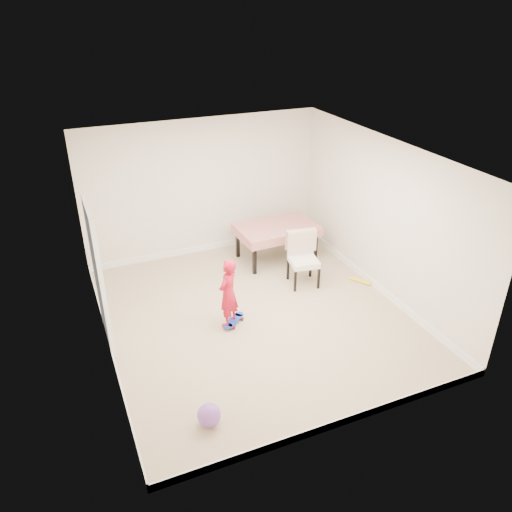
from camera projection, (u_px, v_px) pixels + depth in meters
name	position (u px, v px, depth m)	size (l,w,h in m)	color
ground	(255.00, 316.00, 7.89)	(5.00, 5.00, 0.00)	tan
ceiling	(255.00, 156.00, 6.69)	(4.50, 5.00, 0.04)	white
wall_back	(203.00, 188.00, 9.31)	(4.50, 0.04, 2.60)	silver
wall_front	(347.00, 337.00, 5.27)	(4.50, 0.04, 2.60)	silver
wall_left	(98.00, 271.00, 6.51)	(0.04, 5.00, 2.60)	silver
wall_right	(382.00, 218.00, 8.06)	(0.04, 5.00, 2.60)	silver
door	(99.00, 279.00, 6.89)	(0.10, 0.94, 2.11)	white
baseboard_back	(206.00, 247.00, 9.89)	(4.50, 0.02, 0.12)	white
baseboard_front	(338.00, 423.00, 5.84)	(4.50, 0.02, 0.12)	white
baseboard_left	(110.00, 347.00, 7.09)	(0.02, 5.00, 0.12)	white
baseboard_right	(374.00, 284.00, 8.64)	(0.02, 5.00, 0.12)	white
dining_table	(276.00, 242.00, 9.47)	(1.46, 0.92, 0.68)	red
dining_chair	(304.00, 260.00, 8.55)	(0.52, 0.60, 0.95)	silver
skateboard	(234.00, 322.00, 7.68)	(0.49, 0.18, 0.07)	blue
child	(228.00, 295.00, 7.41)	(0.40, 0.26, 1.10)	red
balloon	(209.00, 415.00, 5.84)	(0.28, 0.28, 0.28)	purple
foam_toy	(360.00, 281.00, 8.79)	(0.06, 0.06, 0.40)	yellow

